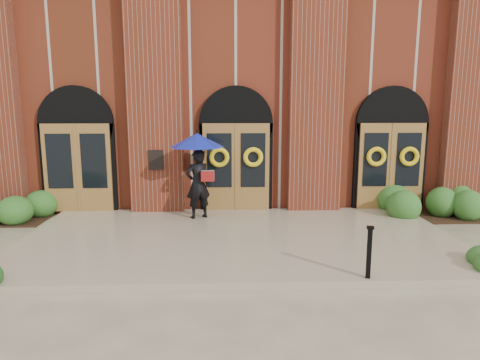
{
  "coord_description": "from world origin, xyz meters",
  "views": [
    {
      "loc": [
        -0.32,
        -9.43,
        3.2
      ],
      "look_at": [
        0.05,
        1.0,
        1.33
      ],
      "focal_mm": 32.0,
      "sensor_mm": 36.0,
      "label": 1
    }
  ],
  "objects": [
    {
      "name": "metal_post",
      "position": [
        2.2,
        -2.35,
        0.65
      ],
      "size": [
        0.16,
        0.16,
        0.94
      ],
      "rotation": [
        0.0,
        0.0,
        -0.28
      ],
      "color": "black",
      "rests_on": "landing"
    },
    {
      "name": "church_building",
      "position": [
        0.0,
        8.78,
        3.5
      ],
      "size": [
        16.2,
        12.53,
        7.0
      ],
      "color": "#5F2114",
      "rests_on": "ground"
    },
    {
      "name": "hedge_wall_right",
      "position": [
        5.2,
        2.2,
        0.41
      ],
      "size": [
        3.21,
        1.28,
        0.82
      ],
      "primitive_type": "ellipsoid",
      "color": "#2C591F",
      "rests_on": "ground"
    },
    {
      "name": "landing",
      "position": [
        0.0,
        0.15,
        0.07
      ],
      "size": [
        10.0,
        5.3,
        0.15
      ],
      "primitive_type": "cube",
      "color": "gray",
      "rests_on": "ground"
    },
    {
      "name": "man_with_umbrella",
      "position": [
        -1.04,
        1.83,
        1.75
      ],
      "size": [
        1.91,
        1.91,
        2.29
      ],
      "rotation": [
        0.0,
        0.0,
        3.58
      ],
      "color": "black",
      "rests_on": "landing"
    },
    {
      "name": "ground",
      "position": [
        0.0,
        0.0,
        0.0
      ],
      "size": [
        90.0,
        90.0,
        0.0
      ],
      "primitive_type": "plane",
      "color": "tan",
      "rests_on": "ground"
    }
  ]
}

